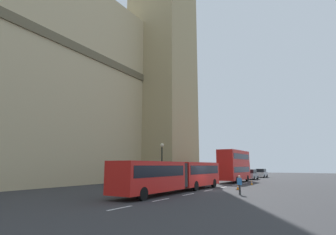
% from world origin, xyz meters
% --- Properties ---
extents(ground_plane, '(160.00, 160.00, 0.00)m').
position_xyz_m(ground_plane, '(0.00, 0.00, 0.00)').
color(ground_plane, '#333335').
extents(lane_centre_marking, '(29.80, 0.16, 0.01)m').
position_xyz_m(lane_centre_marking, '(0.07, 0.00, 0.01)').
color(lane_centre_marking, silver).
rests_on(lane_centre_marking, ground_plane).
extents(articulated_bus, '(17.09, 2.54, 2.90)m').
position_xyz_m(articulated_bus, '(-3.32, 1.99, 1.75)').
color(articulated_bus, red).
rests_on(articulated_bus, ground_plane).
extents(double_decker_bus, '(9.21, 2.54, 4.90)m').
position_xyz_m(double_decker_bus, '(15.52, 2.00, 2.71)').
color(double_decker_bus, red).
rests_on(double_decker_bus, ground_plane).
extents(sedan_lead, '(4.40, 1.86, 1.85)m').
position_xyz_m(sedan_lead, '(25.09, 1.89, 0.91)').
color(sedan_lead, gray).
rests_on(sedan_lead, ground_plane).
extents(sedan_trailing, '(4.40, 1.86, 1.85)m').
position_xyz_m(sedan_trailing, '(35.12, 2.17, 0.91)').
color(sedan_trailing, '#B7B7BC').
rests_on(sedan_trailing, ground_plane).
extents(traffic_cone_west, '(0.36, 0.36, 0.58)m').
position_xyz_m(traffic_cone_west, '(2.18, -2.46, 0.28)').
color(traffic_cone_west, black).
rests_on(traffic_cone_west, ground_plane).
extents(traffic_cone_middle, '(0.36, 0.36, 0.58)m').
position_xyz_m(traffic_cone_middle, '(10.38, -1.87, 0.28)').
color(traffic_cone_middle, black).
rests_on(traffic_cone_middle, ground_plane).
extents(street_lamp, '(0.44, 0.44, 5.27)m').
position_xyz_m(street_lamp, '(1.21, 6.50, 3.06)').
color(street_lamp, black).
rests_on(street_lamp, ground_plane).
extents(pedestrian_near_cones, '(0.37, 0.46, 1.69)m').
position_xyz_m(pedestrian_near_cones, '(-2.61, -4.10, 0.91)').
color(pedestrian_near_cones, '#333333').
rests_on(pedestrian_near_cones, ground_plane).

